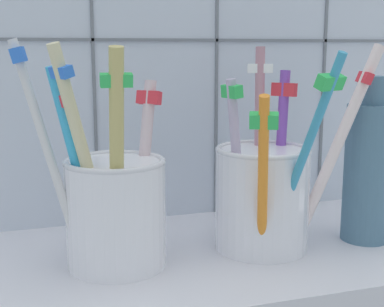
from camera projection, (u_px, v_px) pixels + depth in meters
The scene contains 5 objects.
counter_slab at pixel (190, 264), 48.60cm from camera, with size 64.00×22.00×2.00cm, color silver.
tile_wall_back at pixel (154, 20), 55.73cm from camera, with size 64.00×2.20×45.00cm.
toothbrush_cup_left at pixel (114, 205), 44.70cm from camera, with size 12.35×9.29×18.47cm.
toothbrush_cup_right at pixel (264, 191), 48.69cm from camera, with size 14.11×12.50×18.14cm.
ceramic_vase at pixel (368, 169), 50.64cm from camera, with size 4.42×4.42×15.26cm.
Camera 1 is at (-13.82, -43.73, 19.81)cm, focal length 51.50 mm.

